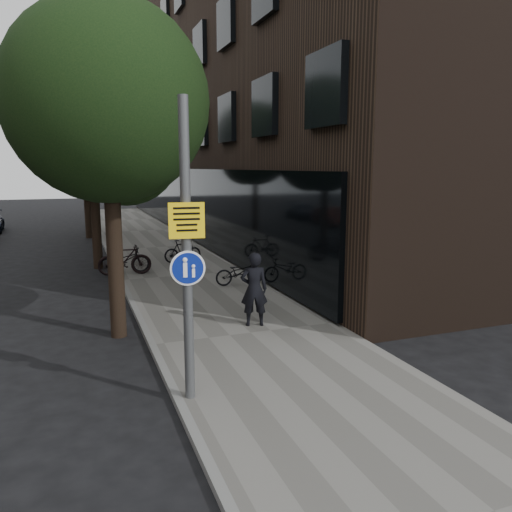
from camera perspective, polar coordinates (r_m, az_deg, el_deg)
name	(u,v)px	position (r m, az deg, el deg)	size (l,w,h in m)	color
ground	(303,402)	(8.79, 5.44, -16.25)	(120.00, 120.00, 0.00)	black
sidewalk	(187,277)	(17.89, -7.89, -2.35)	(4.50, 60.00, 0.12)	slate
curb_edge	(122,282)	(17.56, -15.08, -2.83)	(0.15, 60.00, 0.13)	slate
building_right_dark_brick	(274,81)	(31.85, 2.09, 19.35)	(12.00, 40.00, 18.00)	black
street_tree_near	(111,111)	(11.81, -16.28, 15.61)	(4.40, 4.40, 7.50)	black
street_tree_mid	(93,134)	(20.27, -18.16, 13.08)	(5.00, 5.00, 7.80)	black
street_tree_far	(85,144)	(29.25, -18.95, 11.99)	(5.00, 5.00, 7.80)	black
signpost	(187,252)	(7.97, -7.92, 0.43)	(0.56, 0.16, 4.85)	#595B5E
pedestrian	(254,289)	(11.96, -0.23, -3.82)	(0.65, 0.43, 1.79)	black
parked_bike_facade_near	(239,272)	(16.17, -1.90, -1.87)	(0.55, 1.59, 0.83)	black
parked_bike_facade_far	(183,251)	(20.23, -8.38, 0.57)	(0.43, 1.51, 0.91)	black
parked_bike_curb_near	(124,260)	(18.51, -14.86, -0.49)	(0.63, 1.80, 0.95)	black
parked_bike_curb_far	(125,260)	(18.22, -14.78, -0.39)	(0.52, 1.85, 1.11)	black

